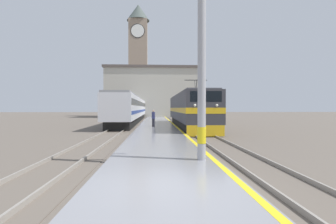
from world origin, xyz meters
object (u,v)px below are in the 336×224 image
(catenary_mast, at_px, (203,51))
(person_on_platform, at_px, (153,118))
(locomotive_train, at_px, (189,110))
(passenger_train, at_px, (136,109))
(clock_tower, at_px, (138,57))

(catenary_mast, relative_size, person_on_platform, 4.76)
(locomotive_train, relative_size, passenger_train, 0.37)
(locomotive_train, xyz_separation_m, clock_tower, (-7.91, 39.22, 13.29))
(catenary_mast, distance_m, person_on_platform, 17.19)
(catenary_mast, height_order, clock_tower, clock_tower)
(passenger_train, bearing_deg, catenary_mast, -82.38)
(locomotive_train, distance_m, person_on_platform, 4.32)
(person_on_platform, xyz_separation_m, clock_tower, (-4.08, 41.08, 14.03))
(passenger_train, height_order, catenary_mast, catenary_mast)
(locomotive_train, distance_m, catenary_mast, 18.91)
(passenger_train, bearing_deg, clock_tower, 92.11)
(person_on_platform, bearing_deg, locomotive_train, 25.90)
(locomotive_train, xyz_separation_m, passenger_train, (-7.24, 21.01, 0.12))
(passenger_train, xyz_separation_m, person_on_platform, (3.41, -22.86, -0.86))
(person_on_platform, height_order, clock_tower, clock_tower)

